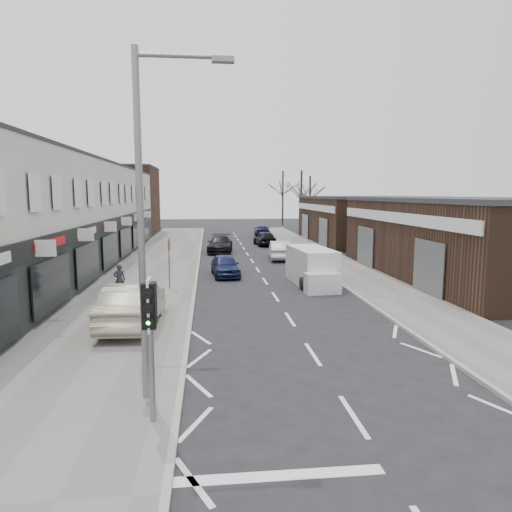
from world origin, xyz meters
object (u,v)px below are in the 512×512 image
object	(u,v)px
warning_sign	(170,248)
parked_car_right_c	(262,231)
traffic_light	(150,317)
parked_car_right_b	(265,238)
pedestrian	(120,280)
white_van	(312,267)
street_lamp	(148,208)
parked_car_left_b	(220,244)
sedan_on_pavement	(133,304)
parked_car_right_a	(280,250)
parked_car_left_a	(225,265)

from	to	relation	value
warning_sign	parked_car_right_c	size ratio (longest dim) A/B	0.60
traffic_light	parked_car_right_b	size ratio (longest dim) A/B	0.75
parked_car_right_c	pedestrian	bearing A→B (deg)	75.80
traffic_light	white_van	xyz separation A→B (m)	(6.85, 14.84, -1.47)
street_lamp	parked_car_right_c	bearing A→B (deg)	79.81
parked_car_right_c	parked_car_left_b	bearing A→B (deg)	74.16
warning_sign	street_lamp	bearing A→B (deg)	-87.16
parked_car_left_b	parked_car_right_b	world-z (taller)	parked_car_left_b
sedan_on_pavement	street_lamp	bearing A→B (deg)	105.63
white_van	parked_car_right_c	distance (m)	28.55
sedan_on_pavement	parked_car_left_b	world-z (taller)	sedan_on_pavement
sedan_on_pavement	parked_car_right_a	bearing A→B (deg)	-112.93
parked_car_left_a	parked_car_right_b	distance (m)	16.75
parked_car_right_b	parked_car_right_a	bearing A→B (deg)	85.26
parked_car_right_a	warning_sign	bearing A→B (deg)	60.14
parked_car_left_a	sedan_on_pavement	bearing A→B (deg)	-114.25
street_lamp	parked_car_left_b	distance (m)	28.46
warning_sign	pedestrian	size ratio (longest dim) A/B	1.80
pedestrian	traffic_light	bearing A→B (deg)	95.89
parked_car_right_c	white_van	bearing A→B (deg)	93.41
warning_sign	traffic_light	bearing A→B (deg)	-86.90
white_van	parked_car_right_b	distance (m)	19.26
street_lamp	warning_sign	bearing A→B (deg)	92.84
street_lamp	pedestrian	size ratio (longest dim) A/B	5.33
sedan_on_pavement	parked_car_right_a	world-z (taller)	sedan_on_pavement
parked_car_left_b	parked_car_right_b	xyz separation A→B (m)	(4.40, 4.79, -0.01)
parked_car_left_b	parked_car_right_b	size ratio (longest dim) A/B	1.19
parked_car_right_a	parked_car_left_b	bearing A→B (deg)	-41.84
parked_car_left_b	parked_car_right_c	size ratio (longest dim) A/B	1.11
warning_sign	sedan_on_pavement	bearing A→B (deg)	-96.96
parked_car_right_a	parked_car_right_b	bearing A→B (deg)	-85.15
street_lamp	pedestrian	distance (m)	12.35
traffic_light	warning_sign	size ratio (longest dim) A/B	1.15
sedan_on_pavement	parked_car_left_a	bearing A→B (deg)	-107.26
pedestrian	parked_car_left_a	bearing A→B (deg)	-142.25
pedestrian	parked_car_right_b	size ratio (longest dim) A/B	0.36
parked_car_left_b	parked_car_right_a	bearing A→B (deg)	-42.14
street_lamp	parked_car_right_a	xyz separation A→B (m)	(6.73, 23.42, -3.91)
warning_sign	parked_car_right_a	bearing A→B (deg)	55.29
warning_sign	parked_car_right_b	distance (m)	21.44
parked_car_left_a	parked_car_left_b	world-z (taller)	parked_car_left_b
parked_car_left_a	parked_car_right_a	size ratio (longest dim) A/B	0.89
white_van	street_lamp	bearing A→B (deg)	-122.05
traffic_light	parked_car_right_c	size ratio (longest dim) A/B	0.69
parked_car_right_a	street_lamp	bearing A→B (deg)	78.83
white_van	parked_car_left_b	distance (m)	15.20
sedan_on_pavement	warning_sign	bearing A→B (deg)	-94.58
parked_car_left_a	parked_car_right_a	xyz separation A→B (m)	(4.40, 6.71, 0.06)
parked_car_left_a	white_van	bearing A→B (deg)	-38.26
warning_sign	pedestrian	xyz separation A→B (m)	(-2.28, -1.39, -1.33)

